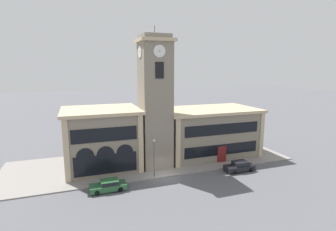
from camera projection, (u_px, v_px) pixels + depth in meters
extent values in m
plane|color=#56565B|center=(166.00, 178.00, 35.66)|extent=(300.00, 300.00, 0.00)
cube|color=gray|center=(152.00, 161.00, 41.91)|extent=(43.79, 13.50, 0.15)
cube|color=gray|center=(155.00, 107.00, 38.29)|extent=(4.25, 4.25, 18.27)
cube|color=tan|center=(155.00, 41.00, 36.63)|extent=(4.95, 4.95, 0.45)
cube|color=gray|center=(155.00, 37.00, 36.54)|extent=(3.91, 3.91, 0.60)
cylinder|color=#4C4C51|center=(155.00, 30.00, 36.38)|extent=(0.10, 0.10, 1.20)
cylinder|color=silver|center=(159.00, 51.00, 34.89)|extent=(1.66, 0.10, 1.66)
cylinder|color=black|center=(160.00, 51.00, 34.82)|extent=(0.13, 0.04, 0.13)
cylinder|color=silver|center=(140.00, 52.00, 36.19)|extent=(0.10, 1.66, 1.66)
cylinder|color=black|center=(139.00, 52.00, 36.17)|extent=(0.04, 0.13, 0.13)
cube|color=black|center=(160.00, 70.00, 35.34)|extent=(1.19, 0.10, 2.20)
cube|color=gray|center=(102.00, 140.00, 38.89)|extent=(10.36, 9.06, 8.42)
cube|color=tan|center=(101.00, 110.00, 38.11)|extent=(11.06, 9.76, 0.45)
cube|color=tan|center=(66.00, 152.00, 33.05)|extent=(0.70, 0.16, 8.42)
cube|color=tan|center=(141.00, 145.00, 36.22)|extent=(0.70, 0.16, 8.42)
cube|color=black|center=(105.00, 135.00, 34.33)|extent=(8.49, 0.10, 1.85)
cube|color=black|center=(106.00, 164.00, 35.04)|extent=(8.28, 0.10, 2.70)
cylinder|color=black|center=(85.00, 157.00, 33.94)|extent=(2.28, 0.06, 2.28)
cylinder|color=black|center=(106.00, 155.00, 34.79)|extent=(2.28, 0.06, 2.28)
cylinder|color=black|center=(125.00, 152.00, 35.64)|extent=(2.28, 0.06, 2.28)
cube|color=gray|center=(208.00, 133.00, 44.80)|extent=(15.47, 9.06, 7.55)
cube|color=tan|center=(209.00, 110.00, 44.09)|extent=(16.17, 9.76, 0.45)
cube|color=tan|center=(178.00, 144.00, 38.12)|extent=(0.70, 0.16, 7.55)
cube|color=tan|center=(262.00, 136.00, 42.96)|extent=(0.70, 0.16, 7.55)
cube|color=black|center=(223.00, 129.00, 40.26)|extent=(12.68, 0.10, 1.66)
cube|color=maroon|center=(222.00, 155.00, 40.97)|extent=(1.50, 0.12, 2.72)
cube|color=black|center=(222.00, 150.00, 40.84)|extent=(12.68, 0.10, 1.69)
cube|color=#285633|center=(108.00, 187.00, 31.76)|extent=(4.37, 1.85, 0.66)
cube|color=#285633|center=(109.00, 182.00, 31.71)|extent=(2.10, 1.66, 0.51)
cube|color=black|center=(109.00, 182.00, 31.71)|extent=(2.01, 1.70, 0.39)
cylinder|color=black|center=(97.00, 193.00, 30.59)|extent=(0.63, 0.22, 0.63)
cylinder|color=black|center=(96.00, 187.00, 32.10)|extent=(0.63, 0.22, 0.63)
cylinder|color=black|center=(120.00, 189.00, 31.48)|extent=(0.63, 0.22, 0.63)
cylinder|color=black|center=(118.00, 184.00, 32.99)|extent=(0.63, 0.22, 0.63)
cube|color=black|center=(239.00, 167.00, 37.87)|extent=(4.28, 1.87, 0.71)
cube|color=black|center=(240.00, 163.00, 37.81)|extent=(2.05, 1.68, 0.54)
cube|color=black|center=(240.00, 163.00, 37.81)|extent=(1.97, 1.72, 0.41)
cylinder|color=black|center=(234.00, 172.00, 36.70)|extent=(0.63, 0.22, 0.63)
cylinder|color=black|center=(228.00, 168.00, 38.23)|extent=(0.63, 0.22, 0.63)
cylinder|color=black|center=(250.00, 170.00, 37.57)|extent=(0.63, 0.22, 0.63)
cylinder|color=black|center=(243.00, 166.00, 39.10)|extent=(0.63, 0.22, 0.63)
cylinder|color=#4C4C51|center=(154.00, 159.00, 35.22)|extent=(0.12, 0.12, 4.88)
sphere|color=silver|center=(154.00, 141.00, 34.75)|extent=(0.36, 0.36, 0.36)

